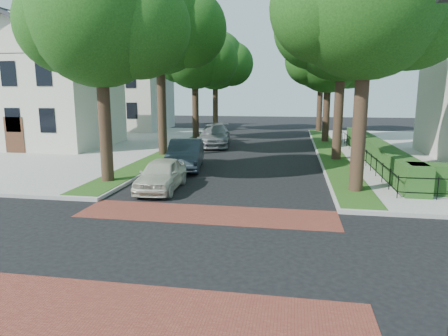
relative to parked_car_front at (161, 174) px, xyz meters
The scene contains 21 objects.
ground 6.89m from the parked_car_front, 66.98° to the right, with size 120.00×120.00×0.00m, color black.
sidewalk_nw 21.07m from the parked_car_front, 142.97° to the left, with size 30.00×30.00×0.15m, color gray.
crosswalk_far 4.17m from the parked_car_front, 49.25° to the right, with size 9.00×2.20×0.01m, color maroon.
crosswalk_near 9.91m from the parked_car_front, 74.25° to the right, with size 9.00×2.20×0.01m, color maroon.
grass_strip_ne 15.14m from the parked_car_front, 57.70° to the left, with size 1.60×29.80×0.02m, color #234614.
grass_strip_nw 13.08m from the parked_car_front, 102.00° to the left, with size 1.60×29.80×0.02m, color #234614.
tree_right_near 10.85m from the parked_car_front, ahead, with size 7.75×6.67×10.66m.
tree_right_mid 14.21m from the parked_car_front, 47.13° to the left, with size 8.25×7.09×11.22m.
tree_right_far 20.69m from the parked_car_front, 65.18° to the left, with size 7.25×6.23×9.74m.
tree_right_back 28.92m from the parked_car_front, 72.89° to the left, with size 7.50×6.45×10.20m.
tree_left_near 7.18m from the parked_car_front, 161.37° to the left, with size 7.50×6.45×10.20m.
tree_left_mid 12.07m from the parked_car_front, 106.88° to the left, with size 8.00×6.88×11.48m.
tree_left_far 19.22m from the parked_car_front, 98.64° to the left, with size 7.00×6.02×9.86m.
tree_left_back 27.88m from the parked_car_front, 95.75° to the left, with size 7.75×6.66×10.44m.
hedge_main_road 13.54m from the parked_car_front, 39.91° to the left, with size 1.00×18.00×1.20m, color #173C14.
fence_main_road 12.93m from the parked_car_front, 42.19° to the left, with size 0.06×18.00×0.90m, color black, non-canonical shape.
house_left_near 17.87m from the parked_car_front, 137.64° to the left, with size 10.00×9.00×10.14m.
house_left_far 29.03m from the parked_car_front, 116.51° to the left, with size 10.00×9.00×10.14m.
parked_car_front is the anchor object (origin of this frame).
parked_car_middle 4.90m from the parked_car_front, 92.91° to the left, with size 1.70×4.87×1.61m, color #232C34.
parked_car_rear 14.36m from the parked_car_front, 91.95° to the left, with size 2.33×5.73×1.66m, color gray.
Camera 1 is at (2.86, -9.82, 4.19)m, focal length 32.00 mm.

